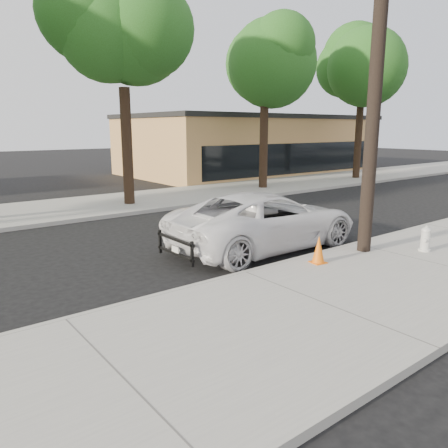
% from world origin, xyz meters
% --- Properties ---
extents(ground, '(120.00, 120.00, 0.00)m').
position_xyz_m(ground, '(0.00, 0.00, 0.00)').
color(ground, black).
rests_on(ground, ground).
extents(near_sidewalk, '(90.00, 4.40, 0.15)m').
position_xyz_m(near_sidewalk, '(0.00, -4.30, 0.07)').
color(near_sidewalk, gray).
rests_on(near_sidewalk, ground).
extents(far_sidewalk, '(90.00, 5.00, 0.15)m').
position_xyz_m(far_sidewalk, '(0.00, 8.50, 0.07)').
color(far_sidewalk, gray).
rests_on(far_sidewalk, ground).
extents(curb_near, '(90.00, 0.12, 0.16)m').
position_xyz_m(curb_near, '(0.00, -2.10, 0.07)').
color(curb_near, '#9E9B93').
rests_on(curb_near, ground).
extents(building_main, '(18.00, 10.00, 4.00)m').
position_xyz_m(building_main, '(16.00, 16.00, 2.00)').
color(building_main, tan).
rests_on(building_main, ground).
extents(utility_pole, '(1.40, 0.34, 9.00)m').
position_xyz_m(utility_pole, '(3.60, -2.70, 4.70)').
color(utility_pole, black).
rests_on(utility_pole, near_sidewalk).
extents(tree_c, '(4.96, 4.80, 9.55)m').
position_xyz_m(tree_c, '(2.22, 7.64, 6.91)').
color(tree_c, black).
rests_on(tree_c, far_sidewalk).
extents(tree_d, '(4.50, 4.35, 8.75)m').
position_xyz_m(tree_d, '(10.20, 7.95, 6.37)').
color(tree_d, black).
rests_on(tree_d, far_sidewalk).
extents(tree_e, '(4.80, 4.65, 9.25)m').
position_xyz_m(tree_e, '(18.21, 7.74, 6.70)').
color(tree_e, black).
rests_on(tree_e, far_sidewalk).
extents(police_cruiser, '(5.68, 2.65, 1.57)m').
position_xyz_m(police_cruiser, '(2.10, -0.51, 0.79)').
color(police_cruiser, white).
rests_on(police_cruiser, ground).
extents(fire_hydrant, '(0.34, 0.31, 0.64)m').
position_xyz_m(fire_hydrant, '(4.80, -3.71, 0.46)').
color(fire_hydrant, silver).
rests_on(fire_hydrant, near_sidewalk).
extents(traffic_cone, '(0.39, 0.39, 0.66)m').
position_xyz_m(traffic_cone, '(1.82, -2.67, 0.47)').
color(traffic_cone, orange).
rests_on(traffic_cone, near_sidewalk).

